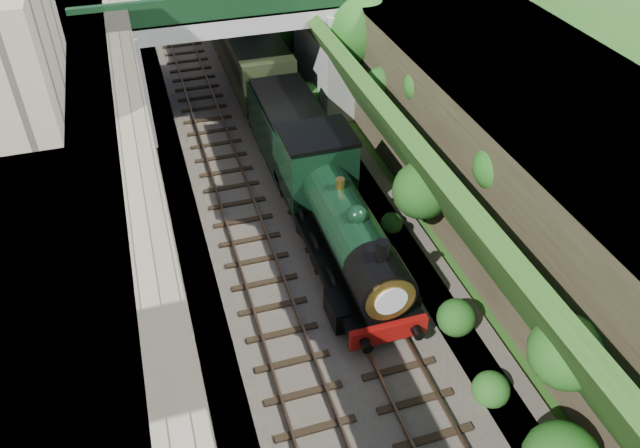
{
  "coord_description": "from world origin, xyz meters",
  "views": [
    {
      "loc": [
        -5.05,
        -6.9,
        16.42
      ],
      "look_at": [
        0.0,
        9.29,
        2.95
      ],
      "focal_mm": 35.0,
      "sensor_mm": 36.0,
      "label": 1
    }
  ],
  "objects_px": {
    "tree": "(361,31)",
    "tender": "(290,133)",
    "locomotive": "(341,221)",
    "road_bridge": "(253,35)"
  },
  "relations": [
    {
      "from": "road_bridge",
      "to": "tree",
      "type": "distance_m",
      "value": 5.61
    },
    {
      "from": "tender",
      "to": "road_bridge",
      "type": "bearing_deg",
      "value": 92.4
    },
    {
      "from": "tree",
      "to": "tender",
      "type": "height_order",
      "value": "tree"
    },
    {
      "from": "locomotive",
      "to": "tender",
      "type": "relative_size",
      "value": 1.7
    },
    {
      "from": "locomotive",
      "to": "road_bridge",
      "type": "bearing_deg",
      "value": 91.09
    },
    {
      "from": "locomotive",
      "to": "tender",
      "type": "xyz_separation_m",
      "value": [
        -0.0,
        7.36,
        -0.27
      ]
    },
    {
      "from": "road_bridge",
      "to": "locomotive",
      "type": "relative_size",
      "value": 1.56
    },
    {
      "from": "tree",
      "to": "tender",
      "type": "relative_size",
      "value": 1.1
    },
    {
      "from": "tree",
      "to": "locomotive",
      "type": "xyz_separation_m",
      "value": [
        -4.71,
        -10.94,
        -2.75
      ]
    },
    {
      "from": "tender",
      "to": "tree",
      "type": "bearing_deg",
      "value": 37.17
    }
  ]
}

